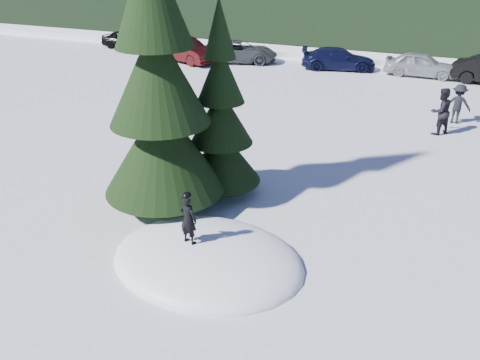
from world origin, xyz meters
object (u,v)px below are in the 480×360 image
at_px(spruce_tall, 158,88).
at_px(car_2, 239,52).
at_px(car_3, 338,59).
at_px(adult_2, 458,104).
at_px(spruce_short, 221,123).
at_px(child_skier, 188,219).
at_px(adult_0, 441,111).
at_px(car_0, 127,39).
at_px(car_4, 421,64).
at_px(car_1, 185,50).

height_order(spruce_tall, car_2, spruce_tall).
bearing_deg(car_3, adult_2, -153.22).
height_order(spruce_short, child_skier, spruce_short).
height_order(spruce_short, car_3, spruce_short).
distance_m(adult_0, car_2, 15.16).
bearing_deg(child_skier, car_2, -59.34).
bearing_deg(child_skier, car_3, -76.33).
distance_m(car_0, car_4, 20.27).
height_order(spruce_tall, adult_0, spruce_tall).
height_order(adult_2, car_3, adult_2).
height_order(child_skier, adult_0, adult_0).
bearing_deg(spruce_short, adult_0, 55.30).
bearing_deg(adult_2, car_4, -76.51).
distance_m(spruce_short, child_skier, 3.57).
relative_size(car_0, car_2, 0.77).
height_order(car_0, car_3, car_0).
height_order(car_0, car_1, car_1).
height_order(spruce_short, car_4, spruce_short).
relative_size(car_1, car_4, 1.16).
relative_size(adult_0, car_2, 0.37).
xyz_separation_m(car_1, car_3, (9.36, 1.91, -0.12)).
height_order(adult_0, car_2, adult_0).
bearing_deg(car_0, spruce_short, -139.70).
relative_size(child_skier, adult_2, 0.74).
height_order(adult_0, adult_2, adult_0).
xyz_separation_m(car_3, car_4, (4.62, 0.18, 0.04)).
bearing_deg(car_2, car_0, 65.28).
height_order(car_3, car_4, car_4).
distance_m(child_skier, car_1, 21.53).
relative_size(child_skier, car_0, 0.32).
bearing_deg(car_2, adult_2, -137.19).
bearing_deg(adult_0, car_2, -80.18).
bearing_deg(car_0, child_skier, -143.20).
bearing_deg(adult_2, car_3, -50.26).
bearing_deg(car_0, car_4, -93.49).
xyz_separation_m(adult_2, car_2, (-12.92, 7.10, -0.13)).
relative_size(spruce_short, car_2, 1.12).
distance_m(spruce_tall, car_3, 18.73).
bearing_deg(car_3, spruce_short, 168.17).
relative_size(adult_0, adult_2, 1.13).
bearing_deg(adult_0, car_3, -101.50).
distance_m(spruce_tall, car_2, 19.11).
height_order(adult_0, car_3, adult_0).
relative_size(spruce_short, car_0, 1.45).
relative_size(adult_2, car_2, 0.33).
bearing_deg(car_2, spruce_tall, 179.99).
distance_m(spruce_short, car_3, 17.21).
bearing_deg(adult_2, car_2, -30.20).
relative_size(spruce_tall, adult_2, 5.41).
height_order(spruce_tall, car_1, spruce_tall).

